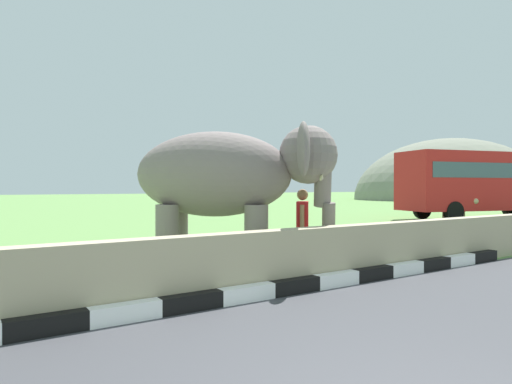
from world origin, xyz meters
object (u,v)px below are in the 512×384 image
Objects in this scene: person_handler at (302,224)px; cow_mid at (455,203)px; bus_red at (484,180)px; elephant at (233,177)px.

cow_mid is at bearing 22.03° from person_handler.
bus_red reaches higher than cow_mid.
bus_red is 2.75m from cow_mid.
elephant is at bearing 157.58° from person_handler.
elephant is 0.40× the size of bus_red.
bus_red is at bearing -3.37° from cow_mid.
person_handler is 16.08m from cow_mid.
cow_mid is at bearing 18.62° from elephant.
person_handler is 18.38m from bus_red.
elephant reaches higher than person_handler.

